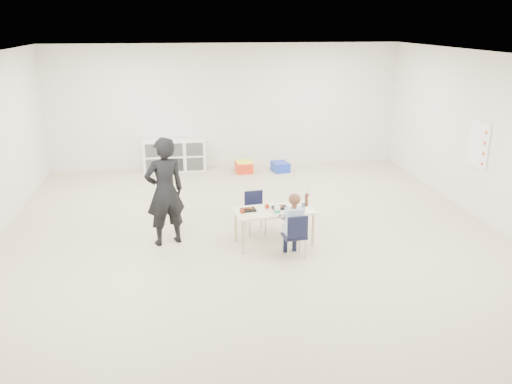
{
  "coord_description": "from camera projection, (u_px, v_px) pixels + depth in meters",
  "views": [
    {
      "loc": [
        -1.1,
        -7.8,
        3.29
      ],
      "look_at": [
        0.01,
        -0.24,
        0.85
      ],
      "focal_mm": 38.0,
      "sensor_mm": 36.0,
      "label": 1
    }
  ],
  "objects": [
    {
      "name": "chair_far",
      "position": [
        256.0,
        213.0,
        8.67
      ],
      "size": [
        0.35,
        0.34,
        0.66
      ],
      "primitive_type": null,
      "rotation": [
        0.0,
        0.0,
        0.11
      ],
      "color": "black",
      "rests_on": "ground"
    },
    {
      "name": "chair_near",
      "position": [
        294.0,
        235.0,
        7.78
      ],
      "size": [
        0.35,
        0.34,
        0.66
      ],
      "primitive_type": null,
      "rotation": [
        0.0,
        0.0,
        0.11
      ],
      "color": "black",
      "rests_on": "ground"
    },
    {
      "name": "bin_blue",
      "position": [
        280.0,
        167.0,
        12.27
      ],
      "size": [
        0.41,
        0.48,
        0.21
      ],
      "primitive_type": "cube",
      "rotation": [
        0.0,
        0.0,
        0.18
      ],
      "color": "#1933BD",
      "rests_on": "ground"
    },
    {
      "name": "bread_roll",
      "position": [
        292.0,
        209.0,
        8.1
      ],
      "size": [
        0.09,
        0.09,
        0.07
      ],
      "primitive_type": "ellipsoid",
      "color": "tan",
      "rests_on": "table"
    },
    {
      "name": "milk_carton",
      "position": [
        277.0,
        210.0,
        8.02
      ],
      "size": [
        0.08,
        0.08,
        0.1
      ],
      "primitive_type": "cube",
      "rotation": [
        0.0,
        0.0,
        0.11
      ],
      "color": "white",
      "rests_on": "table"
    },
    {
      "name": "apple_far",
      "position": [
        242.0,
        211.0,
        8.0
      ],
      "size": [
        0.07,
        0.07,
        0.07
      ],
      "primitive_type": "sphere",
      "color": "maroon",
      "rests_on": "table"
    },
    {
      "name": "lunch_tray_near",
      "position": [
        280.0,
        208.0,
        8.21
      ],
      "size": [
        0.24,
        0.18,
        0.03
      ],
      "primitive_type": "cube",
      "rotation": [
        0.0,
        0.0,
        0.11
      ],
      "color": "black",
      "rests_on": "table"
    },
    {
      "name": "lunch_tray_far",
      "position": [
        248.0,
        210.0,
        8.11
      ],
      "size": [
        0.24,
        0.18,
        0.03
      ],
      "primitive_type": "cube",
      "rotation": [
        0.0,
        0.0,
        0.11
      ],
      "color": "black",
      "rests_on": "table"
    },
    {
      "name": "apple_near",
      "position": [
        267.0,
        206.0,
        8.2
      ],
      "size": [
        0.07,
        0.07,
        0.07
      ],
      "primitive_type": "sphere",
      "color": "maroon",
      "rests_on": "table"
    },
    {
      "name": "cubby_shelf",
      "position": [
        175.0,
        155.0,
        12.27
      ],
      "size": [
        1.4,
        0.4,
        0.7
      ],
      "primitive_type": "cube",
      "color": "white",
      "rests_on": "ground"
    },
    {
      "name": "bin_red",
      "position": [
        244.0,
        167.0,
        12.2
      ],
      "size": [
        0.38,
        0.47,
        0.22
      ],
      "primitive_type": "cube",
      "rotation": [
        0.0,
        0.0,
        0.05
      ],
      "color": "red",
      "rests_on": "ground"
    },
    {
      "name": "room",
      "position": [
        253.0,
        152.0,
        8.08
      ],
      "size": [
        9.0,
        9.02,
        2.8
      ],
      "color": "#BDAD91",
      "rests_on": "ground"
    },
    {
      "name": "child",
      "position": [
        294.0,
        223.0,
        7.73
      ],
      "size": [
        0.49,
        0.49,
        1.05
      ],
      "primitive_type": null,
      "rotation": [
        0.0,
        0.0,
        0.11
      ],
      "color": "#BCD6FE",
      "rests_on": "chair_near"
    },
    {
      "name": "table",
      "position": [
        274.0,
        227.0,
        8.24
      ],
      "size": [
        1.27,
        0.73,
        0.55
      ],
      "rotation": [
        0.0,
        0.0,
        0.11
      ],
      "color": "#FDF0CA",
      "rests_on": "ground"
    },
    {
      "name": "rules_poster",
      "position": [
        479.0,
        145.0,
        9.25
      ],
      "size": [
        0.02,
        0.6,
        0.8
      ],
      "primitive_type": "cube",
      "color": "white",
      "rests_on": "room"
    },
    {
      "name": "bin_yellow",
      "position": [
        244.0,
        166.0,
        12.28
      ],
      "size": [
        0.38,
        0.48,
        0.22
      ],
      "primitive_type": "cube",
      "rotation": [
        0.0,
        0.0,
        0.06
      ],
      "color": "#FFF21A",
      "rests_on": "ground"
    },
    {
      "name": "adult",
      "position": [
        165.0,
        192.0,
        8.1
      ],
      "size": [
        0.71,
        0.59,
        1.67
      ],
      "primitive_type": "imported",
      "rotation": [
        0.0,
        0.0,
        3.5
      ],
      "color": "black",
      "rests_on": "ground"
    }
  ]
}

